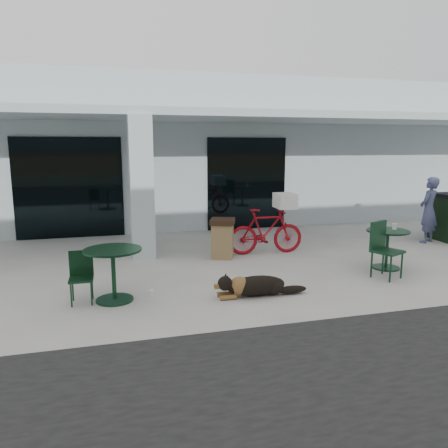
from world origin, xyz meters
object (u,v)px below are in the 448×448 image
object	(u,v)px
cafe_table_far	(387,249)
dog	(256,285)
bicycle	(266,231)
trash_receptacle	(223,238)
cafe_table_near	(114,275)
cafe_chair_far_a	(388,251)
cafe_chair_near	(81,278)
person	(429,210)

from	to	relation	value
cafe_table_far	dog	bearing A→B (deg)	-164.49
bicycle	trash_receptacle	size ratio (longest dim) A/B	1.99
cafe_table_near	cafe_chair_far_a	bearing A→B (deg)	-1.00
cafe_chair_near	trash_receptacle	xyz separation A→B (m)	(2.90, 2.16, 0.03)
person	cafe_table_far	bearing A→B (deg)	8.51
bicycle	cafe_table_near	distance (m)	4.14
cafe_table_near	cafe_table_far	size ratio (longest dim) A/B	1.08
cafe_chair_near	cafe_chair_far_a	distance (m)	5.50
cafe_table_near	trash_receptacle	bearing A→B (deg)	42.25
bicycle	cafe_table_far	world-z (taller)	bicycle
cafe_chair_far_a	person	world-z (taller)	person
bicycle	person	xyz separation A→B (m)	(4.45, 0.04, 0.32)
cafe_chair_far_a	trash_receptacle	size ratio (longest dim) A/B	1.21
trash_receptacle	dog	bearing A→B (deg)	-92.44
bicycle	cafe_chair_far_a	size ratio (longest dim) A/B	1.65
trash_receptacle	cafe_chair_near	bearing A→B (deg)	-143.32
dog	trash_receptacle	distance (m)	2.58
dog	person	xyz separation A→B (m)	(5.62, 2.70, 0.65)
cafe_chair_near	trash_receptacle	world-z (taller)	trash_receptacle
cafe_chair_far_a	person	distance (m)	3.79
cafe_chair_far_a	cafe_table_far	bearing A→B (deg)	31.17
cafe_table_near	person	size ratio (longest dim) A/B	0.54
bicycle	cafe_table_far	xyz separation A→B (m)	(1.95, -1.80, -0.13)
cafe_table_far	person	bearing A→B (deg)	36.25
cafe_table_near	cafe_chair_far_a	distance (m)	5.00
dog	cafe_chair_near	world-z (taller)	cafe_chair_near
dog	cafe_chair_far_a	xyz separation A→B (m)	(2.71, 0.29, 0.34)
cafe_table_near	cafe_chair_far_a	size ratio (longest dim) A/B	0.86
cafe_table_near	person	bearing A→B (deg)	16.35
cafe_chair_far_a	dog	bearing A→B (deg)	162.58
cafe_table_far	bicycle	bearing A→B (deg)	137.27
cafe_table_far	cafe_chair_far_a	xyz separation A→B (m)	(-0.40, -0.57, 0.14)
cafe_chair_near	person	world-z (taller)	person
bicycle	cafe_chair_far_a	distance (m)	2.83
cafe_table_near	person	world-z (taller)	person
dog	cafe_table_near	bearing A→B (deg)	170.72
dog	bicycle	bearing A→B (deg)	66.54
dog	trash_receptacle	xyz separation A→B (m)	(0.11, 2.56, 0.25)
bicycle	cafe_table_far	bearing A→B (deg)	-129.68
cafe_table_near	dog	bearing A→B (deg)	-9.45
dog	trash_receptacle	bearing A→B (deg)	87.74
cafe_chair_far_a	cafe_chair_near	bearing A→B (deg)	155.26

